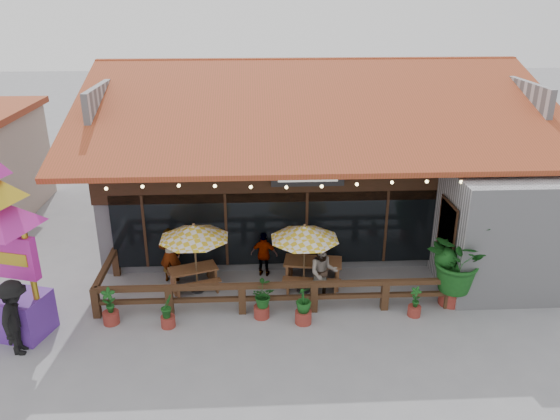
{
  "coord_description": "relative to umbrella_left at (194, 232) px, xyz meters",
  "views": [
    {
      "loc": [
        -2.11,
        -13.63,
        8.38
      ],
      "look_at": [
        -1.35,
        1.5,
        2.28
      ],
      "focal_mm": 35.0,
      "sensor_mm": 36.0,
      "label": 1
    }
  ],
  "objects": [
    {
      "name": "ground",
      "position": [
        3.87,
        -0.78,
        -1.93
      ],
      "size": [
        100.0,
        100.0,
        0.0
      ],
      "primitive_type": "plane",
      "color": "gray",
      "rests_on": "ground"
    },
    {
      "name": "restaurant_building",
      "position": [
        4.13,
        5.83,
        0.28
      ],
      "size": [
        15.5,
        14.73,
        6.09
      ],
      "color": "#AFAFB4",
      "rests_on": "ground"
    },
    {
      "name": "patio_railing",
      "position": [
        1.61,
        -1.05,
        -1.31
      ],
      "size": [
        10.0,
        2.6,
        0.92
      ],
      "color": "#442C18",
      "rests_on": "ground"
    },
    {
      "name": "umbrella_left",
      "position": [
        0.0,
        0.0,
        0.0
      ],
      "size": [
        2.73,
        2.73,
        2.21
      ],
      "color": "brown",
      "rests_on": "ground"
    },
    {
      "name": "umbrella_right",
      "position": [
        3.18,
        -0.17,
        -0.02
      ],
      "size": [
        2.7,
        2.7,
        2.19
      ],
      "color": "brown",
      "rests_on": "ground"
    },
    {
      "name": "picnic_table_left",
      "position": [
        -0.12,
        0.18,
        -1.47
      ],
      "size": [
        1.73,
        1.61,
        0.68
      ],
      "color": "brown",
      "rests_on": "ground"
    },
    {
      "name": "picnic_table_right",
      "position": [
        3.49,
        0.18,
        -1.37
      ],
      "size": [
        1.94,
        1.74,
        0.83
      ],
      "color": "brown",
      "rests_on": "ground"
    },
    {
      "name": "tropical_plant",
      "position": [
        7.34,
        -1.1,
        -0.5
      ],
      "size": [
        2.11,
        2.25,
        2.5
      ],
      "color": "maroon",
      "rests_on": "ground"
    },
    {
      "name": "diner_a",
      "position": [
        -0.86,
        0.69,
        -1.04
      ],
      "size": [
        0.66,
        0.44,
        1.77
      ],
      "primitive_type": "imported",
      "rotation": [
        0.0,
        0.0,
        3.11
      ],
      "color": "#341A10",
      "rests_on": "ground"
    },
    {
      "name": "diner_b",
      "position": [
        3.69,
        -0.64,
        -1.06
      ],
      "size": [
        0.85,
        0.67,
        1.74
      ],
      "primitive_type": "imported",
      "rotation": [
        0.0,
        0.0,
        -0.01
      ],
      "color": "#341A10",
      "rests_on": "ground"
    },
    {
      "name": "diner_c",
      "position": [
        2.03,
        0.88,
        -1.2
      ],
      "size": [
        0.91,
        0.52,
        1.45
      ],
      "primitive_type": "imported",
      "rotation": [
        0.0,
        0.0,
        2.93
      ],
      "color": "#341A10",
      "rests_on": "ground"
    },
    {
      "name": "pedestrian",
      "position": [
        -4.1,
        -2.77,
        -0.94
      ],
      "size": [
        0.77,
        1.3,
        1.98
      ],
      "primitive_type": "imported",
      "rotation": [
        0.0,
        0.0,
        1.6
      ],
      "color": "black",
      "rests_on": "ground"
    },
    {
      "name": "planter_a",
      "position": [
        -2.17,
        -1.62,
        -1.48
      ],
      "size": [
        0.43,
        0.43,
        1.07
      ],
      "color": "maroon",
      "rests_on": "ground"
    },
    {
      "name": "planter_b",
      "position": [
        -0.62,
        -1.85,
        -1.5
      ],
      "size": [
        0.41,
        0.44,
        0.95
      ],
      "color": "maroon",
      "rests_on": "ground"
    },
    {
      "name": "planter_c",
      "position": [
        1.9,
        -1.52,
        -1.34
      ],
      "size": [
        0.83,
        0.84,
        1.05
      ],
      "color": "maroon",
      "rests_on": "ground"
    },
    {
      "name": "planter_d",
      "position": [
        3.02,
        -1.86,
        -1.4
      ],
      "size": [
        0.58,
        0.58,
        1.1
      ],
      "color": "maroon",
      "rests_on": "ground"
    },
    {
      "name": "planter_e",
      "position": [
        6.12,
        -1.66,
        -1.56
      ],
      "size": [
        0.37,
        0.37,
        0.89
      ],
      "color": "maroon",
      "rests_on": "ground"
    }
  ]
}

